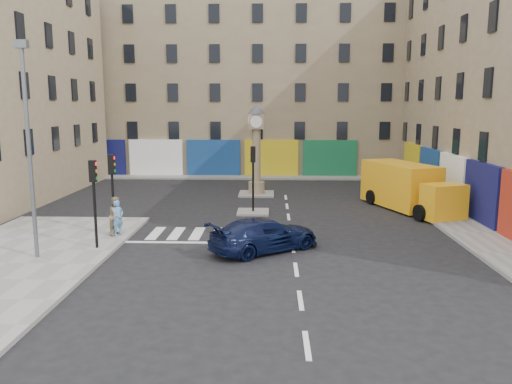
{
  "coord_description": "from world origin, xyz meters",
  "views": [
    {
      "loc": [
        -0.9,
        -19.92,
        6.03
      ],
      "look_at": [
        -1.68,
        3.49,
        2.0
      ],
      "focal_mm": 35.0,
      "sensor_mm": 36.0,
      "label": 1
    }
  ],
  "objects_px": {
    "lamp_post": "(28,139)",
    "navy_sedan": "(264,235)",
    "yellow_van": "(407,187)",
    "pedestrian_blue": "(118,218)",
    "clock_pillar": "(256,143)",
    "pedestrian_tan": "(117,216)",
    "traffic_light_left_near": "(94,190)",
    "traffic_light_left_far": "(112,181)",
    "traffic_light_island": "(253,168)"
  },
  "relations": [
    {
      "from": "traffic_light_island",
      "to": "navy_sedan",
      "type": "relative_size",
      "value": 0.76
    },
    {
      "from": "traffic_light_island",
      "to": "lamp_post",
      "type": "distance_m",
      "value": 12.52
    },
    {
      "from": "traffic_light_left_near",
      "to": "pedestrian_tan",
      "type": "bearing_deg",
      "value": 84.91
    },
    {
      "from": "traffic_light_left_far",
      "to": "clock_pillar",
      "type": "height_order",
      "value": "clock_pillar"
    },
    {
      "from": "traffic_light_left_far",
      "to": "clock_pillar",
      "type": "relative_size",
      "value": 0.61
    },
    {
      "from": "clock_pillar",
      "to": "yellow_van",
      "type": "distance_m",
      "value": 10.42
    },
    {
      "from": "yellow_van",
      "to": "pedestrian_blue",
      "type": "distance_m",
      "value": 16.59
    },
    {
      "from": "yellow_van",
      "to": "traffic_light_island",
      "type": "bearing_deg",
      "value": 168.29
    },
    {
      "from": "yellow_van",
      "to": "pedestrian_blue",
      "type": "xyz_separation_m",
      "value": [
        -15.03,
        -7.02,
        -0.35
      ]
    },
    {
      "from": "traffic_light_left_near",
      "to": "traffic_light_left_far",
      "type": "xyz_separation_m",
      "value": [
        0.0,
        2.4,
        0.0
      ]
    },
    {
      "from": "traffic_light_left_near",
      "to": "lamp_post",
      "type": "xyz_separation_m",
      "value": [
        -1.9,
        -1.4,
        2.17
      ]
    },
    {
      "from": "traffic_light_island",
      "to": "traffic_light_left_far",
      "type": "bearing_deg",
      "value": -139.4
    },
    {
      "from": "traffic_light_island",
      "to": "clock_pillar",
      "type": "bearing_deg",
      "value": 90.0
    },
    {
      "from": "traffic_light_left_near",
      "to": "traffic_light_left_far",
      "type": "bearing_deg",
      "value": 90.0
    },
    {
      "from": "traffic_light_left_far",
      "to": "traffic_light_island",
      "type": "xyz_separation_m",
      "value": [
        6.3,
        5.4,
        -0.03
      ]
    },
    {
      "from": "clock_pillar",
      "to": "yellow_van",
      "type": "xyz_separation_m",
      "value": [
        9.03,
        -4.72,
        -2.22
      ]
    },
    {
      "from": "clock_pillar",
      "to": "pedestrian_blue",
      "type": "height_order",
      "value": "clock_pillar"
    },
    {
      "from": "pedestrian_blue",
      "to": "yellow_van",
      "type": "bearing_deg",
      "value": -37.02
    },
    {
      "from": "clock_pillar",
      "to": "traffic_light_left_near",
      "type": "bearing_deg",
      "value": -114.55
    },
    {
      "from": "pedestrian_tan",
      "to": "navy_sedan",
      "type": "bearing_deg",
      "value": -93.5
    },
    {
      "from": "traffic_light_left_near",
      "to": "navy_sedan",
      "type": "distance_m",
      "value": 7.33
    },
    {
      "from": "navy_sedan",
      "to": "yellow_van",
      "type": "xyz_separation_m",
      "value": [
        8.25,
        8.84,
        0.63
      ]
    },
    {
      "from": "navy_sedan",
      "to": "traffic_light_left_far",
      "type": "bearing_deg",
      "value": 37.77
    },
    {
      "from": "traffic_light_left_far",
      "to": "yellow_van",
      "type": "bearing_deg",
      "value": 23.54
    },
    {
      "from": "navy_sedan",
      "to": "pedestrian_blue",
      "type": "relative_size",
      "value": 2.93
    },
    {
      "from": "yellow_van",
      "to": "navy_sedan",
      "type": "bearing_deg",
      "value": -152.79
    },
    {
      "from": "traffic_light_left_near",
      "to": "pedestrian_blue",
      "type": "distance_m",
      "value": 2.65
    },
    {
      "from": "lamp_post",
      "to": "pedestrian_blue",
      "type": "xyz_separation_m",
      "value": [
        2.2,
        3.45,
        -3.81
      ]
    },
    {
      "from": "clock_pillar",
      "to": "navy_sedan",
      "type": "relative_size",
      "value": 1.26
    },
    {
      "from": "yellow_van",
      "to": "clock_pillar",
      "type": "bearing_deg",
      "value": 132.64
    },
    {
      "from": "traffic_light_left_far",
      "to": "traffic_light_left_near",
      "type": "bearing_deg",
      "value": -90.0
    },
    {
      "from": "lamp_post",
      "to": "navy_sedan",
      "type": "relative_size",
      "value": 1.71
    },
    {
      "from": "traffic_light_left_near",
      "to": "navy_sedan",
      "type": "relative_size",
      "value": 0.76
    },
    {
      "from": "clock_pillar",
      "to": "navy_sedan",
      "type": "distance_m",
      "value": 13.88
    },
    {
      "from": "pedestrian_tan",
      "to": "traffic_light_left_near",
      "type": "bearing_deg",
      "value": -172.71
    },
    {
      "from": "traffic_light_island",
      "to": "lamp_post",
      "type": "xyz_separation_m",
      "value": [
        -8.2,
        -9.2,
        2.2
      ]
    },
    {
      "from": "traffic_light_left_near",
      "to": "clock_pillar",
      "type": "bearing_deg",
      "value": 65.45
    },
    {
      "from": "clock_pillar",
      "to": "pedestrian_blue",
      "type": "distance_m",
      "value": 13.43
    },
    {
      "from": "traffic_light_left_far",
      "to": "traffic_light_island",
      "type": "relative_size",
      "value": 1.0
    },
    {
      "from": "traffic_light_left_near",
      "to": "lamp_post",
      "type": "bearing_deg",
      "value": -143.62
    },
    {
      "from": "pedestrian_tan",
      "to": "pedestrian_blue",
      "type": "bearing_deg",
      "value": -130.59
    },
    {
      "from": "clock_pillar",
      "to": "traffic_light_left_far",
      "type": "bearing_deg",
      "value": -118.94
    },
    {
      "from": "traffic_light_left_near",
      "to": "pedestrian_blue",
      "type": "height_order",
      "value": "traffic_light_left_near"
    },
    {
      "from": "traffic_light_left_near",
      "to": "traffic_light_island",
      "type": "height_order",
      "value": "traffic_light_left_near"
    },
    {
      "from": "yellow_van",
      "to": "pedestrian_tan",
      "type": "distance_m",
      "value": 16.63
    },
    {
      "from": "traffic_light_island",
      "to": "pedestrian_tan",
      "type": "height_order",
      "value": "traffic_light_island"
    },
    {
      "from": "traffic_light_left_near",
      "to": "navy_sedan",
      "type": "xyz_separation_m",
      "value": [
        7.07,
        0.24,
        -1.92
      ]
    },
    {
      "from": "traffic_light_left_far",
      "to": "lamp_post",
      "type": "bearing_deg",
      "value": -116.57
    },
    {
      "from": "traffic_light_island",
      "to": "traffic_light_left_near",
      "type": "bearing_deg",
      "value": -128.93
    },
    {
      "from": "traffic_light_left_far",
      "to": "traffic_light_island",
      "type": "bearing_deg",
      "value": 40.6
    }
  ]
}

